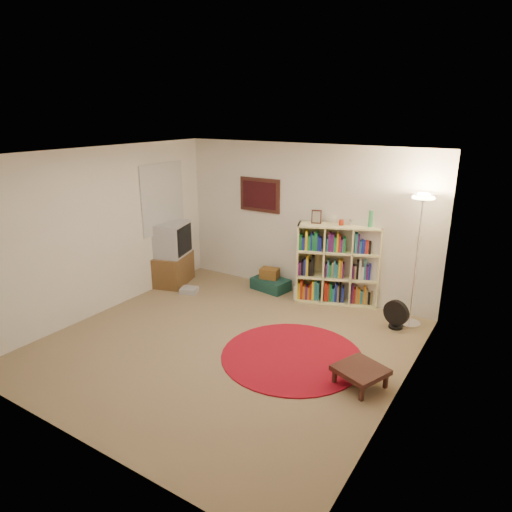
{
  "coord_description": "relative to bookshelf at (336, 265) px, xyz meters",
  "views": [
    {
      "loc": [
        3.25,
        -4.39,
        2.99
      ],
      "look_at": [
        0.1,
        0.6,
        1.1
      ],
      "focal_mm": 32.0,
      "sensor_mm": 36.0,
      "label": 1
    }
  ],
  "objects": [
    {
      "name": "room",
      "position": [
        -0.71,
        -2.08,
        0.64
      ],
      "size": [
        4.54,
        4.54,
        2.54
      ],
      "color": "#8F7653",
      "rests_on": "ground"
    },
    {
      "name": "bookshelf",
      "position": [
        0.0,
        0.0,
        0.0
      ],
      "size": [
        1.34,
        0.8,
        1.55
      ],
      "rotation": [
        0.0,
        0.0,
        0.36
      ],
      "color": "#FFF7AA",
      "rests_on": "ground"
    },
    {
      "name": "floor_lamp",
      "position": [
        1.26,
        -0.2,
        0.99
      ],
      "size": [
        0.42,
        0.42,
        1.94
      ],
      "rotation": [
        0.0,
        0.0,
        -0.14
      ],
      "color": "white",
      "rests_on": "ground"
    },
    {
      "name": "floor_fan",
      "position": [
        1.12,
        -0.44,
        -0.41
      ],
      "size": [
        0.38,
        0.24,
        0.43
      ],
      "rotation": [
        0.0,
        0.0,
        -0.24
      ],
      "color": "black",
      "rests_on": "ground"
    },
    {
      "name": "tv_stand",
      "position": [
        -2.81,
        -0.78,
        -0.08
      ],
      "size": [
        0.73,
        0.89,
        1.12
      ],
      "rotation": [
        0.0,
        0.0,
        0.29
      ],
      "color": "brown",
      "rests_on": "ground"
    },
    {
      "name": "dvd_box",
      "position": [
        -2.25,
        -0.99,
        -0.58
      ],
      "size": [
        0.34,
        0.31,
        0.09
      ],
      "rotation": [
        0.0,
        0.0,
        0.33
      ],
      "color": "silver",
      "rests_on": "ground"
    },
    {
      "name": "suitcase",
      "position": [
        -1.14,
        -0.12,
        -0.52
      ],
      "size": [
        0.68,
        0.49,
        0.2
      ],
      "rotation": [
        0.0,
        0.0,
        -0.16
      ],
      "color": "#153B35",
      "rests_on": "ground"
    },
    {
      "name": "wicker_basket",
      "position": [
        -1.18,
        -0.1,
        -0.34
      ],
      "size": [
        0.35,
        0.28,
        0.18
      ],
      "rotation": [
        0.0,
        0.0,
        0.19
      ],
      "color": "brown",
      "rests_on": "suitcase"
    },
    {
      "name": "paper_towel",
      "position": [
        -0.55,
        -0.27,
        -0.51
      ],
      "size": [
        0.13,
        0.13,
        0.22
      ],
      "rotation": [
        0.0,
        0.0,
        -0.19
      ],
      "color": "white",
      "rests_on": "ground"
    },
    {
      "name": "red_rug",
      "position": [
        0.24,
        -1.94,
        -0.62
      ],
      "size": [
        1.81,
        1.81,
        0.02
      ],
      "color": "maroon",
      "rests_on": "ground"
    },
    {
      "name": "side_table",
      "position": [
        1.19,
        -2.09,
        -0.43
      ],
      "size": [
        0.65,
        0.65,
        0.23
      ],
      "rotation": [
        0.0,
        0.0,
        -0.37
      ],
      "color": "#351712",
      "rests_on": "ground"
    }
  ]
}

